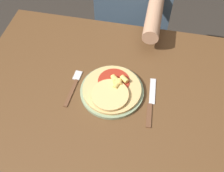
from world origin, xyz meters
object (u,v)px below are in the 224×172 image
object	(u,v)px
plate	(112,91)
dining_table	(104,118)
person_diner	(134,7)
fork	(74,85)
knife	(151,103)
pizza	(112,89)

from	to	relation	value
plate	dining_table	bearing A→B (deg)	-113.72
dining_table	person_diner	distance (m)	0.69
dining_table	plate	distance (m)	0.14
fork	knife	world-z (taller)	same
fork	plate	bearing A→B (deg)	0.61
dining_table	knife	world-z (taller)	knife
dining_table	pizza	size ratio (longest dim) A/B	4.79
fork	knife	size ratio (longest dim) A/B	0.80
plate	knife	distance (m)	0.15
dining_table	fork	distance (m)	0.19
fork	person_diner	bearing A→B (deg)	77.09
plate	knife	xyz separation A→B (m)	(0.15, -0.02, -0.00)
plate	pizza	bearing A→B (deg)	-72.06
fork	person_diner	xyz separation A→B (m)	(0.15, 0.64, -0.08)
dining_table	fork	xyz separation A→B (m)	(-0.13, 0.05, 0.12)
dining_table	knife	size ratio (longest dim) A/B	4.87
knife	dining_table	bearing A→B (deg)	-169.04
plate	fork	size ratio (longest dim) A/B	1.40
dining_table	knife	bearing A→B (deg)	10.96
pizza	knife	xyz separation A→B (m)	(0.15, -0.02, -0.02)
knife	person_diner	distance (m)	0.68
plate	fork	world-z (taller)	plate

